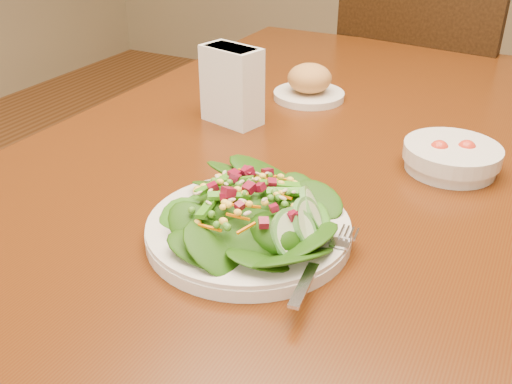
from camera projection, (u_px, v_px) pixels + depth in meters
dining_table at (318, 189)px, 1.03m from camera, size 0.90×1.40×0.75m
chair_far at (421, 106)px, 1.73m from camera, size 0.52×0.53×1.00m
salad_plate at (255, 220)px, 0.69m from camera, size 0.26×0.25×0.07m
bread_plate at (309, 85)px, 1.14m from camera, size 0.14×0.14×0.07m
tomato_bowl at (451, 157)px, 0.86m from camera, size 0.15×0.15×0.05m
napkin_holder at (232, 83)px, 1.01m from camera, size 0.12×0.08×0.14m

